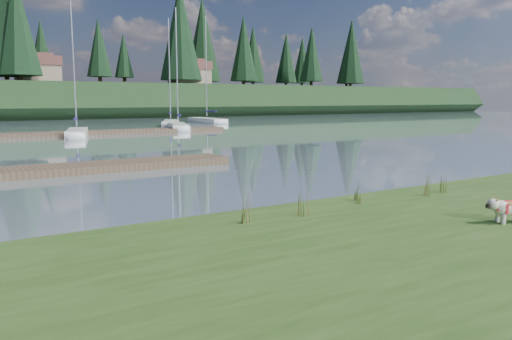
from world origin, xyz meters
TOP-DOWN VIEW (x-y plane):
  - ground at (0.00, 30.00)m, footprint 200.00×200.00m
  - bank at (0.00, -6.00)m, footprint 60.00×9.00m
  - bulldog at (3.05, -5.42)m, footprint 0.86×0.58m
  - dock_near at (-4.00, 9.00)m, footprint 16.00×2.00m
  - dock_far at (2.00, 30.00)m, footprint 26.00×2.20m
  - sailboat_bg_2 at (2.11, 28.67)m, footprint 3.13×7.07m
  - sailboat_bg_3 at (12.15, 32.80)m, footprint 3.74×7.63m
  - sailboat_bg_4 at (14.26, 39.50)m, footprint 4.58×7.52m
  - sailboat_bg_5 at (20.38, 43.85)m, footprint 2.09×8.96m
  - weed_0 at (-0.10, -2.72)m, footprint 0.17×0.14m
  - weed_1 at (1.98, -2.10)m, footprint 0.17×0.14m
  - weed_2 at (4.05, -2.67)m, footprint 0.17×0.14m
  - weed_3 at (-1.48, -2.61)m, footprint 0.17×0.14m
  - weed_4 at (1.83, -2.38)m, footprint 0.17×0.14m
  - weed_5 at (4.70, -2.60)m, footprint 0.17×0.14m
  - mud_lip at (0.00, -1.60)m, footprint 60.00×0.50m
  - conifer_4 at (3.00, 66.00)m, footprint 6.16×6.16m
  - conifer_5 at (15.00, 70.00)m, footprint 3.96×3.96m
  - conifer_6 at (28.00, 68.00)m, footprint 7.04×7.04m
  - conifer_7 at (42.00, 71.00)m, footprint 5.28×5.28m
  - conifer_8 at (55.00, 67.00)m, footprint 4.62×4.62m
  - conifer_9 at (68.00, 70.00)m, footprint 5.94×5.94m
  - house_1 at (6.00, 71.00)m, footprint 6.30×5.30m
  - house_2 at (30.00, 69.00)m, footprint 6.30×5.30m

SIDE VIEW (x-z plane):
  - ground at x=0.00m, z-range 0.00..0.00m
  - mud_lip at x=0.00m, z-range 0.00..0.14m
  - dock_near at x=-4.00m, z-range 0.00..0.30m
  - dock_far at x=2.00m, z-range 0.00..0.30m
  - bank at x=0.00m, z-range 0.00..0.35m
  - sailboat_bg_5 at x=20.38m, z-range -5.99..6.62m
  - sailboat_bg_3 at x=12.15m, z-range -5.24..5.89m
  - sailboat_bg_4 at x=14.26m, z-range -5.30..5.95m
  - sailboat_bg_2 at x=2.11m, z-range -4.95..5.61m
  - weed_4 at x=1.83m, z-range 0.32..0.68m
  - weed_1 at x=1.98m, z-range 0.31..0.86m
  - weed_5 at x=4.70m, z-range 0.30..0.93m
  - weed_3 at x=-1.48m, z-range 0.30..0.94m
  - weed_0 at x=-0.10m, z-range 0.29..1.02m
  - weed_2 at x=4.05m, z-range 0.29..1.03m
  - bulldog at x=3.05m, z-range 0.41..0.92m
  - house_1 at x=6.00m, z-range 4.99..9.64m
  - house_2 at x=30.00m, z-range 4.99..9.64m
  - conifer_5 at x=15.00m, z-range 5.65..16.00m
  - conifer_8 at x=55.00m, z-range 5.62..17.40m
  - conifer_7 at x=42.00m, z-range 5.59..18.79m
  - conifer_9 at x=68.00m, z-range 5.55..20.18m
  - conifer_4 at x=3.00m, z-range 5.54..20.64m
  - conifer_6 at x=28.00m, z-range 5.49..22.49m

